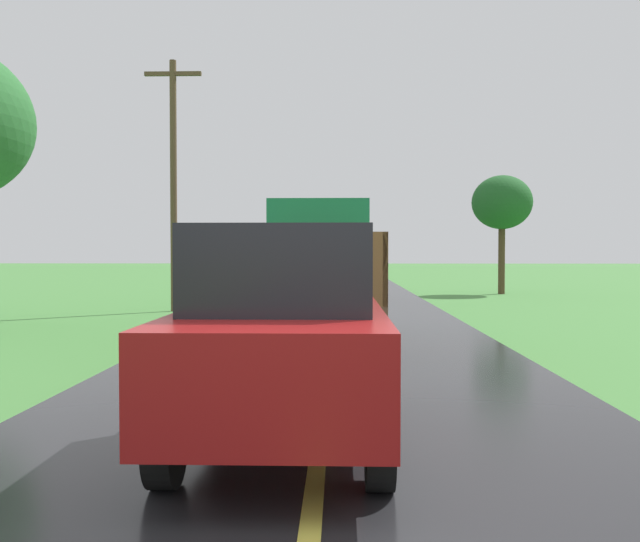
{
  "coord_description": "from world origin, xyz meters",
  "views": [
    {
      "loc": [
        0.18,
        -4.02,
        1.79
      ],
      "look_at": [
        -0.21,
        9.67,
        1.4
      ],
      "focal_mm": 38.33,
      "sensor_mm": 36.0,
      "label": 1
    }
  ],
  "objects_px": {
    "utility_pole_roadside": "(174,178)",
    "roadside_tree_mid_right": "(502,203)",
    "following_car": "(285,332)",
    "banana_truck_near": "(317,267)",
    "banana_truck_far": "(323,261)"
  },
  "relations": [
    {
      "from": "banana_truck_near",
      "to": "banana_truck_far",
      "type": "height_order",
      "value": "same"
    },
    {
      "from": "utility_pole_roadside",
      "to": "roadside_tree_mid_right",
      "type": "relative_size",
      "value": 1.5
    },
    {
      "from": "roadside_tree_mid_right",
      "to": "following_car",
      "type": "distance_m",
      "value": 24.28
    },
    {
      "from": "banana_truck_far",
      "to": "utility_pole_roadside",
      "type": "height_order",
      "value": "utility_pole_roadside"
    },
    {
      "from": "utility_pole_roadside",
      "to": "roadside_tree_mid_right",
      "type": "bearing_deg",
      "value": 36.31
    },
    {
      "from": "utility_pole_roadside",
      "to": "following_car",
      "type": "bearing_deg",
      "value": -72.58
    },
    {
      "from": "banana_truck_near",
      "to": "utility_pole_roadside",
      "type": "relative_size",
      "value": 0.78
    },
    {
      "from": "banana_truck_far",
      "to": "utility_pole_roadside",
      "type": "xyz_separation_m",
      "value": [
        -4.36,
        -4.86,
        2.54
      ]
    },
    {
      "from": "utility_pole_roadside",
      "to": "roadside_tree_mid_right",
      "type": "distance_m",
      "value": 14.68
    },
    {
      "from": "utility_pole_roadside",
      "to": "following_car",
      "type": "relative_size",
      "value": 1.83
    },
    {
      "from": "roadside_tree_mid_right",
      "to": "utility_pole_roadside",
      "type": "bearing_deg",
      "value": -143.69
    },
    {
      "from": "banana_truck_far",
      "to": "following_car",
      "type": "distance_m",
      "value": 19.15
    },
    {
      "from": "following_car",
      "to": "banana_truck_near",
      "type": "bearing_deg",
      "value": 89.68
    },
    {
      "from": "banana_truck_near",
      "to": "following_car",
      "type": "distance_m",
      "value": 7.66
    },
    {
      "from": "banana_truck_far",
      "to": "following_car",
      "type": "bearing_deg",
      "value": -89.63
    }
  ]
}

